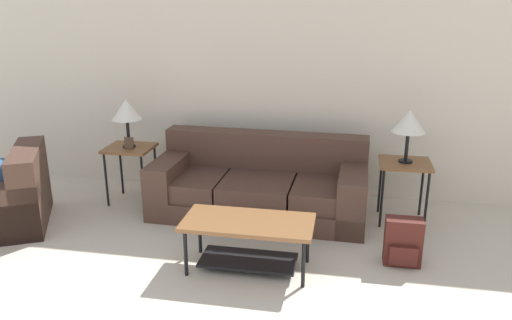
# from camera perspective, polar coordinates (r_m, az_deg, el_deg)

# --- Properties ---
(wall_back) EXTENTS (9.13, 0.06, 2.60)m
(wall_back) POSITION_cam_1_polar(r_m,az_deg,el_deg) (5.78, 3.17, 8.71)
(wall_back) COLOR silver
(wall_back) RESTS_ON ground_plane
(couch) EXTENTS (2.28, 1.03, 0.82)m
(couch) POSITION_cam_1_polar(r_m,az_deg,el_deg) (5.39, 0.45, -3.08)
(couch) COLOR #4C3328
(couch) RESTS_ON ground_plane
(coffee_table) EXTENTS (1.10, 0.53, 0.45)m
(coffee_table) POSITION_cam_1_polar(r_m,az_deg,el_deg) (4.26, -0.90, -8.39)
(coffee_table) COLOR brown
(coffee_table) RESTS_ON ground_plane
(side_table_left) EXTENTS (0.51, 0.46, 0.65)m
(side_table_left) POSITION_cam_1_polar(r_m,az_deg,el_deg) (5.77, -14.22, 0.74)
(side_table_left) COLOR brown
(side_table_left) RESTS_ON ground_plane
(side_table_right) EXTENTS (0.51, 0.46, 0.65)m
(side_table_right) POSITION_cam_1_polar(r_m,az_deg,el_deg) (5.29, 16.62, -1.01)
(side_table_right) COLOR brown
(side_table_right) RESTS_ON ground_plane
(table_lamp_left) EXTENTS (0.33, 0.33, 0.53)m
(table_lamp_left) POSITION_cam_1_polar(r_m,az_deg,el_deg) (5.65, -14.60, 5.51)
(table_lamp_left) COLOR black
(table_lamp_left) RESTS_ON side_table_left
(table_lamp_right) EXTENTS (0.33, 0.33, 0.53)m
(table_lamp_right) POSITION_cam_1_polar(r_m,az_deg,el_deg) (5.16, 17.10, 4.16)
(table_lamp_right) COLOR black
(table_lamp_right) RESTS_ON side_table_right
(backpack) EXTENTS (0.32, 0.24, 0.43)m
(backpack) POSITION_cam_1_polar(r_m,az_deg,el_deg) (4.57, 16.46, -9.02)
(backpack) COLOR #4C1E19
(backpack) RESTS_ON ground_plane
(picture_frame) EXTENTS (0.10, 0.04, 0.13)m
(picture_frame) POSITION_cam_1_polar(r_m,az_deg,el_deg) (5.66, -14.33, 1.89)
(picture_frame) COLOR #4C3828
(picture_frame) RESTS_ON side_table_left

